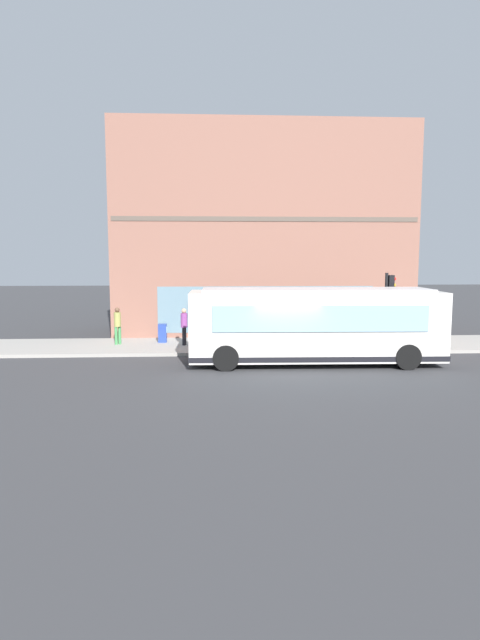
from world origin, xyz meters
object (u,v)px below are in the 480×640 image
(city_bus_nearside, at_px, (315,326))
(pedestrian_walking_along_curb, at_px, (184,324))
(traffic_light_near_corner, at_px, (389,296))
(fire_hydrant, at_px, (308,335))
(newspaper_vending_box, at_px, (163,333))
(pedestrian_near_hydrant, at_px, (118,323))

(city_bus_nearside, distance_m, pedestrian_walking_along_curb, 6.80)
(traffic_light_near_corner, bearing_deg, fire_hydrant, 57.47)
(pedestrian_walking_along_curb, height_order, newspaper_vending_box, pedestrian_walking_along_curb)
(newspaper_vending_box, bearing_deg, pedestrian_near_hydrant, 104.38)
(traffic_light_near_corner, height_order, fire_hydrant, traffic_light_near_corner)
(city_bus_nearside, bearing_deg, traffic_light_near_corner, -58.37)
(pedestrian_walking_along_curb, distance_m, newspaper_vending_box, 1.53)
(city_bus_nearside, distance_m, fire_hydrant, 4.56)
(city_bus_nearside, distance_m, newspaper_vending_box, 8.27)
(pedestrian_walking_along_curb, distance_m, pedestrian_near_hydrant, 3.20)
(city_bus_nearside, bearing_deg, pedestrian_near_hydrant, 62.73)
(pedestrian_walking_along_curb, relative_size, pedestrian_near_hydrant, 0.98)
(city_bus_nearside, height_order, fire_hydrant, city_bus_nearside)
(city_bus_nearside, bearing_deg, fire_hydrant, -7.56)
(pedestrian_walking_along_curb, xyz_separation_m, pedestrian_near_hydrant, (0.37, 3.18, 0.02))
(pedestrian_near_hydrant, height_order, newspaper_vending_box, pedestrian_near_hydrant)
(traffic_light_near_corner, xyz_separation_m, fire_hydrant, (2.06, 3.22, -2.05))
(traffic_light_near_corner, bearing_deg, pedestrian_walking_along_curb, 79.44)
(fire_hydrant, distance_m, pedestrian_walking_along_curb, 6.06)
(traffic_light_near_corner, bearing_deg, city_bus_nearside, 121.63)
(fire_hydrant, height_order, newspaper_vending_box, newspaper_vending_box)
(newspaper_vending_box, bearing_deg, traffic_light_near_corner, -104.26)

